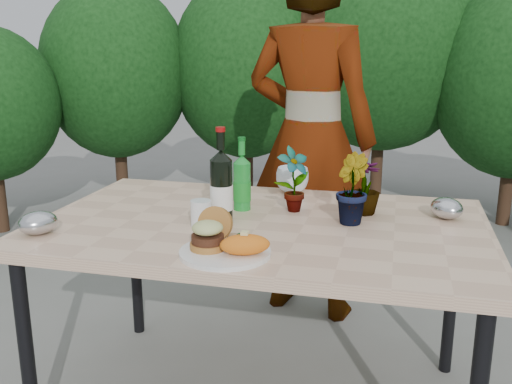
% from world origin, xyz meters
% --- Properties ---
extents(patio_table, '(1.60, 1.00, 0.75)m').
position_xyz_m(patio_table, '(0.00, 0.00, 0.69)').
color(patio_table, beige).
rests_on(patio_table, ground).
extents(shrub_hedge, '(6.82, 5.21, 2.19)m').
position_xyz_m(shrub_hedge, '(0.25, 1.82, 1.14)').
color(shrub_hedge, '#382316').
rests_on(shrub_hedge, ground).
extents(dinner_plate, '(0.28, 0.28, 0.01)m').
position_xyz_m(dinner_plate, '(-0.03, -0.36, 0.76)').
color(dinner_plate, white).
rests_on(dinner_plate, patio_table).
extents(burger_stack, '(0.11, 0.16, 0.11)m').
position_xyz_m(burger_stack, '(-0.08, -0.34, 0.81)').
color(burger_stack, '#B7722D').
rests_on(burger_stack, dinner_plate).
extents(sweet_potato, '(0.17, 0.12, 0.06)m').
position_xyz_m(sweet_potato, '(0.04, -0.38, 0.80)').
color(sweet_potato, orange).
rests_on(sweet_potato, dinner_plate).
extents(grilled_veg, '(0.08, 0.05, 0.03)m').
position_xyz_m(grilled_veg, '(-0.01, -0.26, 0.78)').
color(grilled_veg, olive).
rests_on(grilled_veg, dinner_plate).
extents(wine_bottle, '(0.08, 0.08, 0.34)m').
position_xyz_m(wine_bottle, '(-0.14, -0.03, 0.88)').
color(wine_bottle, black).
rests_on(wine_bottle, patio_table).
extents(sparkling_water, '(0.07, 0.07, 0.28)m').
position_xyz_m(sparkling_water, '(-0.11, 0.13, 0.85)').
color(sparkling_water, '#198C2C').
rests_on(sparkling_water, patio_table).
extents(plastic_cup, '(0.07, 0.07, 0.09)m').
position_xyz_m(plastic_cup, '(-0.19, -0.11, 0.80)').
color(plastic_cup, white).
rests_on(plastic_cup, patio_table).
extents(seedling_left, '(0.16, 0.16, 0.25)m').
position_xyz_m(seedling_left, '(0.09, 0.15, 0.87)').
color(seedling_left, '#27561D').
rests_on(seedling_left, patio_table).
extents(seedling_mid, '(0.16, 0.17, 0.25)m').
position_xyz_m(seedling_mid, '(0.31, 0.06, 0.88)').
color(seedling_mid, '#28561D').
rests_on(seedling_mid, patio_table).
extents(seedling_right, '(0.14, 0.14, 0.21)m').
position_xyz_m(seedling_right, '(0.35, 0.19, 0.85)').
color(seedling_right, '#225B1F').
rests_on(seedling_right, patio_table).
extents(blue_bowl, '(0.15, 0.15, 0.11)m').
position_xyz_m(blue_bowl, '(0.03, 0.44, 0.80)').
color(blue_bowl, white).
rests_on(blue_bowl, patio_table).
extents(foil_packet_left, '(0.17, 0.17, 0.08)m').
position_xyz_m(foil_packet_left, '(-0.70, -0.32, 0.79)').
color(foil_packet_left, '#B3B5BA').
rests_on(foil_packet_left, patio_table).
extents(foil_packet_right, '(0.16, 0.17, 0.08)m').
position_xyz_m(foil_packet_right, '(0.65, 0.20, 0.79)').
color(foil_packet_right, '#B3B6BA').
rests_on(foil_packet_right, patio_table).
extents(person, '(0.74, 0.56, 1.83)m').
position_xyz_m(person, '(0.04, 0.88, 0.91)').
color(person, '#97654B').
rests_on(person, ground).
extents(terracotta_pot, '(0.17, 0.17, 0.14)m').
position_xyz_m(terracotta_pot, '(-1.78, 1.86, 0.07)').
color(terracotta_pot, '#BA492F').
rests_on(terracotta_pot, ground).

